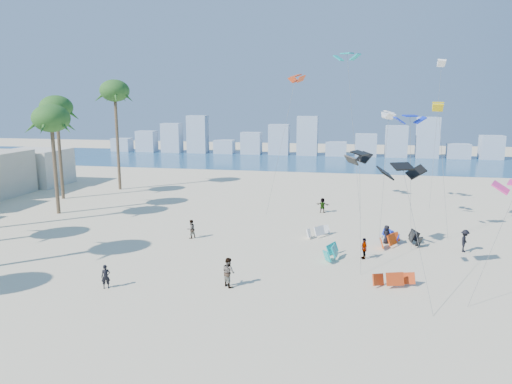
# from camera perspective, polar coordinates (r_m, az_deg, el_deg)

# --- Properties ---
(ground) EXTENTS (220.00, 220.00, 0.00)m
(ground) POSITION_cam_1_polar(r_m,az_deg,el_deg) (26.13, -13.89, -16.26)
(ground) COLOR beige
(ground) RESTS_ON ground
(ocean) EXTENTS (220.00, 220.00, 0.00)m
(ocean) POSITION_cam_1_polar(r_m,az_deg,el_deg) (94.23, 4.78, 3.79)
(ocean) COLOR navy
(ocean) RESTS_ON ground
(kitesurfer_near) EXTENTS (0.67, 0.57, 1.54)m
(kitesurfer_near) POSITION_cam_1_polar(r_m,az_deg,el_deg) (32.07, -17.65, -9.70)
(kitesurfer_near) COLOR black
(kitesurfer_near) RESTS_ON ground
(kitesurfer_mid) EXTENTS (1.18, 1.16, 1.92)m
(kitesurfer_mid) POSITION_cam_1_polar(r_m,az_deg,el_deg) (30.90, -3.34, -9.60)
(kitesurfer_mid) COLOR gray
(kitesurfer_mid) RESTS_ON ground
(kitesurfers_far) EXTENTS (27.88, 15.41, 1.80)m
(kitesurfers_far) POSITION_cam_1_polar(r_m,az_deg,el_deg) (41.96, 13.07, -4.46)
(kitesurfers_far) COLOR black
(kitesurfers_far) RESTS_ON ground
(grounded_kites) EXTENTS (9.62, 13.07, 0.95)m
(grounded_kites) POSITION_cam_1_polar(r_m,az_deg,el_deg) (38.89, 13.91, -6.32)
(grounded_kites) COLOR #0D9C9D
(grounded_kites) RESTS_ON ground
(flying_kites) EXTENTS (27.23, 35.00, 16.91)m
(flying_kites) POSITION_cam_1_polar(r_m,az_deg,el_deg) (43.63, 18.35, 9.24)
(flying_kites) COLOR black
(flying_kites) RESTS_ON ground
(distant_skyline) EXTENTS (85.00, 3.00, 8.40)m
(distant_skyline) POSITION_cam_1_polar(r_m,az_deg,el_deg) (103.92, 4.77, 6.17)
(distant_skyline) COLOR #9EADBF
(distant_skyline) RESTS_ON ground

